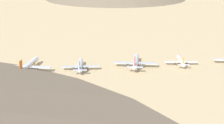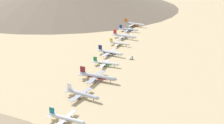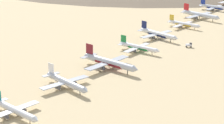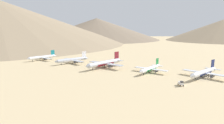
# 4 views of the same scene
# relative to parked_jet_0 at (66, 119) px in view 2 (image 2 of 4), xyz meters

# --- Properties ---
(ground_plane) EXTENTS (2346.14, 2346.14, 0.00)m
(ground_plane) POSITION_rel_parked_jet_0_xyz_m (-19.70, 194.64, -4.07)
(ground_plane) COLOR tan
(parked_jet_0) EXTENTS (41.90, 34.11, 12.08)m
(parked_jet_0) POSITION_rel_parked_jet_0_xyz_m (0.00, 0.00, 0.00)
(parked_jet_0) COLOR silver
(parked_jet_0) RESTS_ON ground
(parked_jet_1) EXTENTS (45.24, 37.05, 13.11)m
(parked_jet_1) POSITION_rel_parked_jet_0_xyz_m (-6.43, 49.37, 0.30)
(parked_jet_1) COLOR #B2B7C1
(parked_jet_1) RESTS_ON ground
(parked_jet_2) EXTENTS (53.77, 43.71, 15.50)m
(parked_jet_2) POSITION_rel_parked_jet_0_xyz_m (-7.71, 97.38, 1.09)
(parked_jet_2) COLOR #B2B7C1
(parked_jet_2) RESTS_ON ground
(parked_jet_3) EXTENTS (41.20, 33.35, 11.92)m
(parked_jet_3) POSITION_rel_parked_jet_0_xyz_m (-14.77, 146.62, -0.10)
(parked_jet_3) COLOR white
(parked_jet_3) RESTS_ON ground
(parked_jet_4) EXTENTS (47.33, 38.76, 13.71)m
(parked_jet_4) POSITION_rel_parked_jet_0_xyz_m (-23.88, 192.01, 0.50)
(parked_jet_4) COLOR silver
(parked_jet_4) RESTS_ON ground
(parked_jet_5) EXTENTS (39.33, 31.96, 11.34)m
(parked_jet_5) POSITION_rel_parked_jet_0_xyz_m (-25.45, 244.54, -0.29)
(parked_jet_5) COLOR white
(parked_jet_5) RESTS_ON ground
(parked_jet_6) EXTENTS (51.16, 41.84, 14.79)m
(parked_jet_6) POSITION_rel_parked_jet_0_xyz_m (-30.04, 289.66, 0.91)
(parked_jet_6) COLOR silver
(parked_jet_6) RESTS_ON ground
(parked_jet_7) EXTENTS (43.52, 35.25, 12.58)m
(parked_jet_7) POSITION_rel_parked_jet_0_xyz_m (-36.36, 342.46, 0.12)
(parked_jet_7) COLOR silver
(parked_jet_7) RESTS_ON ground
(parked_jet_8) EXTENTS (53.37, 43.70, 15.46)m
(parked_jet_8) POSITION_rel_parked_jet_0_xyz_m (-36.86, 390.41, 1.08)
(parked_jet_8) COLOR silver
(parked_jet_8) RESTS_ON ground
(service_truck) EXTENTS (5.55, 5.31, 3.90)m
(service_truck) POSITION_rel_parked_jet_0_xyz_m (12.71, 184.55, -1.99)
(service_truck) COLOR silver
(service_truck) RESTS_ON ground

